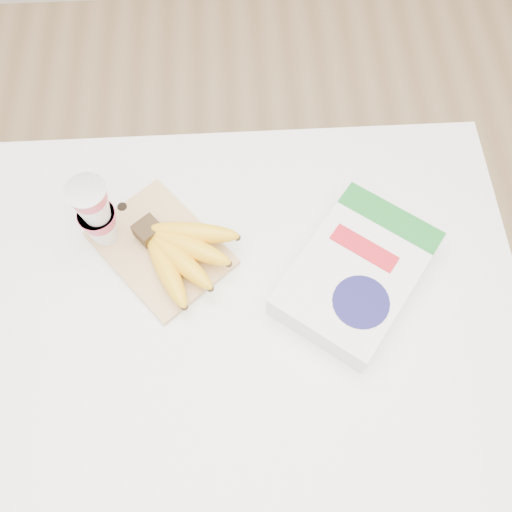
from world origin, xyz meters
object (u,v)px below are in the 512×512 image
(yogurt_stack, at_px, (96,213))
(cereal_box, at_px, (356,273))
(cutting_board, at_px, (161,248))
(table, at_px, (214,373))
(bananas, at_px, (180,251))

(yogurt_stack, relative_size, cereal_box, 0.47)
(cereal_box, bearing_deg, yogurt_stack, -156.27)
(cutting_board, height_order, yogurt_stack, yogurt_stack)
(table, distance_m, yogurt_stack, 0.62)
(cutting_board, distance_m, cereal_box, 0.39)
(table, relative_size, bananas, 5.79)
(cutting_board, height_order, cereal_box, cereal_box)
(cutting_board, relative_size, cereal_box, 0.71)
(bananas, relative_size, yogurt_stack, 1.25)
(table, height_order, cereal_box, cereal_box)
(table, height_order, yogurt_stack, yogurt_stack)
(bananas, distance_m, yogurt_stack, 0.17)
(table, bearing_deg, bananas, 104.10)
(yogurt_stack, bearing_deg, table, -42.74)
(table, relative_size, cereal_box, 3.41)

